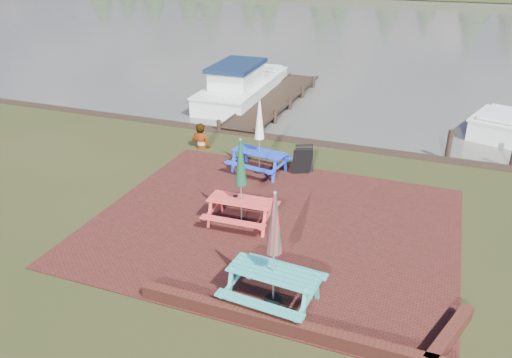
{
  "coord_description": "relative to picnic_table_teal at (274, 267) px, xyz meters",
  "views": [
    {
      "loc": [
        3.52,
        -9.42,
        6.51
      ],
      "look_at": [
        -0.63,
        1.43,
        1.0
      ],
      "focal_mm": 35.0,
      "sensor_mm": 36.0,
      "label": 1
    }
  ],
  "objects": [
    {
      "name": "brick_wall",
      "position": [
        1.15,
        -0.54,
        -0.72
      ],
      "size": [
        6.21,
        1.79,
        0.3
      ],
      "color": "#4C1E16",
      "rests_on": "ground"
    },
    {
      "name": "person",
      "position": [
        -5.09,
        6.97,
        0.03
      ],
      "size": [
        0.71,
        0.52,
        1.79
      ],
      "primitive_type": "imported",
      "rotation": [
        0.0,
        0.0,
        3.28
      ],
      "color": "gray",
      "rests_on": "ground"
    },
    {
      "name": "paving",
      "position": [
        -1.0,
        2.87,
        -0.86
      ],
      "size": [
        9.0,
        7.5,
        0.02
      ],
      "primitive_type": "cube",
      "color": "#3A1712",
      "rests_on": "ground"
    },
    {
      "name": "picnic_table_red",
      "position": [
        -1.77,
        2.63,
        -0.06
      ],
      "size": [
        1.72,
        1.54,
        2.3
      ],
      "rotation": [
        0.0,
        0.0,
        0.04
      ],
      "color": "#DB3C38",
      "rests_on": "ground"
    },
    {
      "name": "jetty",
      "position": [
        -4.5,
        13.15,
        -0.75
      ],
      "size": [
        1.76,
        9.08,
        1.0
      ],
      "color": "black",
      "rests_on": "ground"
    },
    {
      "name": "picnic_table_teal",
      "position": [
        0.0,
        0.0,
        0.0
      ],
      "size": [
        1.9,
        1.71,
        2.47
      ],
      "rotation": [
        0.0,
        0.0,
        -0.08
      ],
      "color": "teal",
      "rests_on": "ground"
    },
    {
      "name": "boat_jetty",
      "position": [
        -6.28,
        13.63,
        -0.46
      ],
      "size": [
        2.64,
        7.04,
        2.02
      ],
      "rotation": [
        0.0,
        0.0,
        0.04
      ],
      "color": "silver",
      "rests_on": "ground"
    },
    {
      "name": "chalkboard",
      "position": [
        -1.18,
        6.17,
        -0.41
      ],
      "size": [
        0.59,
        0.74,
        0.89
      ],
      "rotation": [
        0.0,
        0.0,
        0.46
      ],
      "color": "black",
      "rests_on": "ground"
    },
    {
      "name": "water",
      "position": [
        -1.0,
        38.87,
        -0.87
      ],
      "size": [
        120.0,
        60.0,
        0.02
      ],
      "primitive_type": "cube",
      "color": "#4A4740",
      "rests_on": "ground"
    },
    {
      "name": "picnic_table_blue",
      "position": [
        -2.46,
        5.77,
        -0.05
      ],
      "size": [
        1.9,
        1.75,
        2.32
      ],
      "rotation": [
        0.0,
        0.0,
        -0.17
      ],
      "color": "#1937C2",
      "rests_on": "ground"
    },
    {
      "name": "ground",
      "position": [
        -1.0,
        1.87,
        -0.87
      ],
      "size": [
        120.0,
        120.0,
        0.0
      ],
      "primitive_type": "plane",
      "color": "black",
      "rests_on": "ground"
    }
  ]
}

